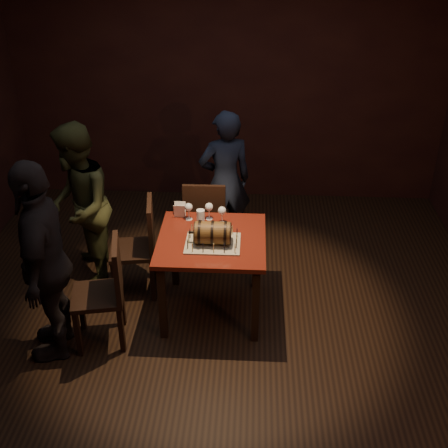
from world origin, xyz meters
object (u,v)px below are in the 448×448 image
object	(u,v)px
barrel_cake	(213,233)
wine_glass_right	(222,211)
chair_left_rear	(141,243)
person_back	(225,181)
pub_table	(212,249)
wine_glass_mid	(209,208)
chair_back	(205,219)
person_left_rear	(79,207)
chair_left_front	(107,288)
person_left_front	(45,262)
pint_of_ale	(201,218)
wine_glass_left	(189,208)

from	to	relation	value
barrel_cake	wine_glass_right	world-z (taller)	barrel_cake
barrel_cake	chair_left_rear	size ratio (longest dim) A/B	0.38
barrel_cake	chair_left_rear	xyz separation A→B (m)	(-0.68, 0.35, -0.33)
chair_left_rear	person_back	world-z (taller)	person_back
chair_left_rear	pub_table	bearing A→B (deg)	-21.47
wine_glass_mid	chair_back	distance (m)	0.54
chair_back	person_left_rear	size ratio (longest dim) A/B	0.60
wine_glass_right	person_left_rear	size ratio (longest dim) A/B	0.10
chair_left_rear	chair_left_front	world-z (taller)	same
person_left_rear	person_left_front	world-z (taller)	person_left_front
person_left_rear	chair_back	bearing A→B (deg)	92.13
chair_left_rear	person_left_front	xyz separation A→B (m)	(-0.56, -0.81, 0.31)
chair_left_rear	wine_glass_mid	bearing A→B (deg)	5.83
wine_glass_mid	person_back	size ratio (longest dim) A/B	0.11
pub_table	barrel_cake	size ratio (longest dim) A/B	2.57
pub_table	wine_glass_mid	distance (m)	0.40
chair_left_rear	chair_left_front	distance (m)	0.70
chair_left_rear	pint_of_ale	bearing A→B (deg)	-5.20
chair_back	chair_left_rear	xyz separation A→B (m)	(-0.54, -0.48, 0.00)
pub_table	wine_glass_right	bearing A→B (deg)	74.60
pub_table	wine_glass_right	distance (m)	0.35
pub_table	pint_of_ale	distance (m)	0.30
pint_of_ale	barrel_cake	bearing A→B (deg)	-67.39
pub_table	person_left_rear	bearing A→B (deg)	160.79
wine_glass_right	chair_left_front	world-z (taller)	chair_left_front
barrel_cake	person_left_rear	xyz separation A→B (m)	(-1.26, 0.53, -0.08)
wine_glass_mid	person_left_front	xyz separation A→B (m)	(-1.18, -0.87, -0.04)
wine_glass_mid	chair_back	size ratio (longest dim) A/B	0.17
chair_left_front	person_left_front	size ratio (longest dim) A/B	0.56
pub_table	person_left_rear	world-z (taller)	person_left_rear
wine_glass_right	chair_back	bearing A→B (deg)	111.84
pub_table	chair_back	xyz separation A→B (m)	(-0.12, 0.74, -0.12)
person_left_rear	chair_left_rear	bearing A→B (deg)	60.61
wine_glass_left	person_left_front	world-z (taller)	person_left_front
chair_left_front	barrel_cake	bearing A→B (deg)	22.26
wine_glass_right	person_left_front	size ratio (longest dim) A/B	0.10
pub_table	wine_glass_right	world-z (taller)	wine_glass_right
wine_glass_right	person_back	xyz separation A→B (m)	(-0.02, 0.88, -0.13)
wine_glass_mid	chair_back	world-z (taller)	chair_back
wine_glass_left	person_back	world-z (taller)	person_back
pint_of_ale	chair_back	bearing A→B (deg)	90.99
wine_glass_left	chair_left_rear	world-z (taller)	chair_left_rear
wine_glass_mid	person_left_rear	size ratio (longest dim) A/B	0.10
chair_back	person_left_front	xyz separation A→B (m)	(-1.10, -1.28, 0.31)
wine_glass_right	pint_of_ale	world-z (taller)	wine_glass_right
barrel_cake	person_back	world-z (taller)	person_back
chair_left_front	person_back	world-z (taller)	person_back
barrel_cake	pint_of_ale	bearing A→B (deg)	112.61
chair_back	person_left_front	distance (m)	1.72
pub_table	barrel_cake	bearing A→B (deg)	-80.24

